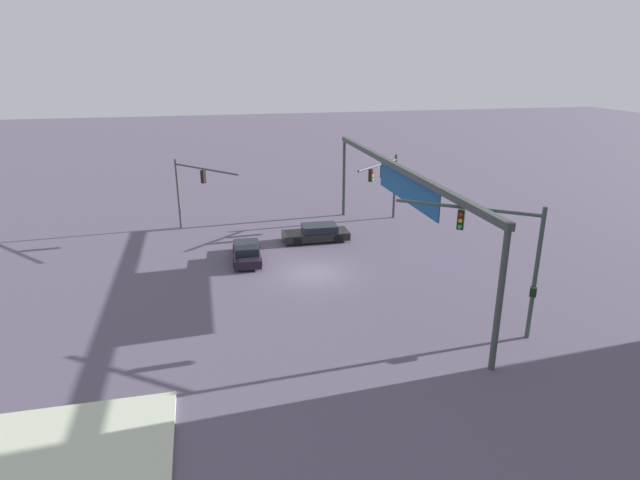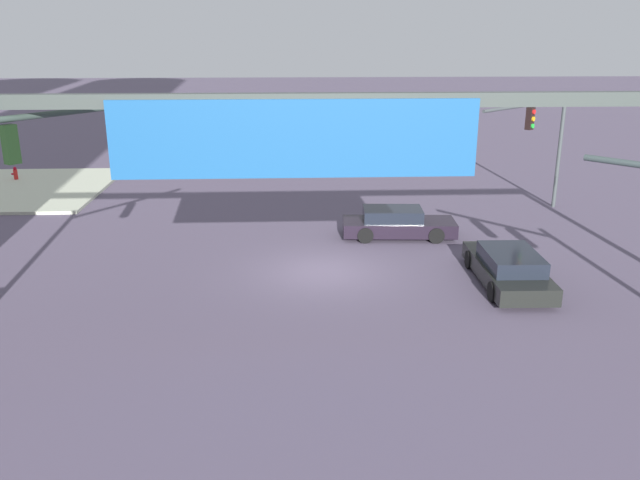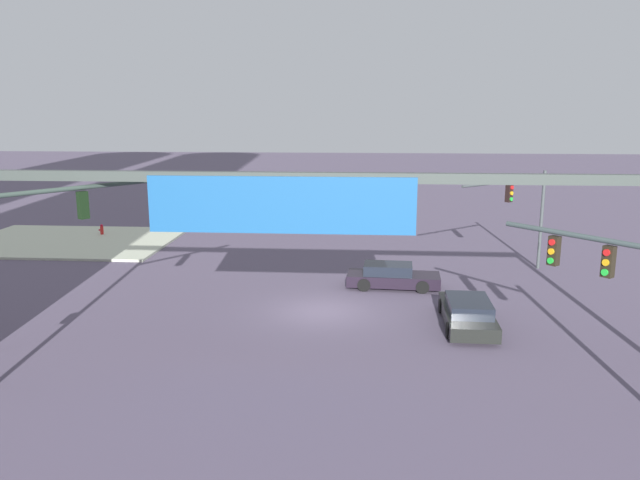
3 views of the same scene
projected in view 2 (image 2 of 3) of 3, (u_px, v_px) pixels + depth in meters
name	position (u px, v px, depth m)	size (l,w,h in m)	color
ground_plane	(324.00, 272.00, 22.80)	(199.78, 199.78, 0.00)	#564C61
traffic_signal_opposite_side	(544.00, 130.00, 28.89)	(5.19, 4.50, 5.45)	#3C4244
overhead_sign_gantry	(325.00, 135.00, 16.09)	(24.59, 0.43, 6.62)	#39413D
sedan_car_approaching	(508.00, 268.00, 21.50)	(2.06, 4.85, 1.21)	black
sedan_car_waiting_far	(397.00, 224.00, 26.46)	(4.63, 2.01, 1.21)	black
fire_hydrant_on_curb	(15.00, 173.00, 36.18)	(0.33, 0.22, 0.71)	red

